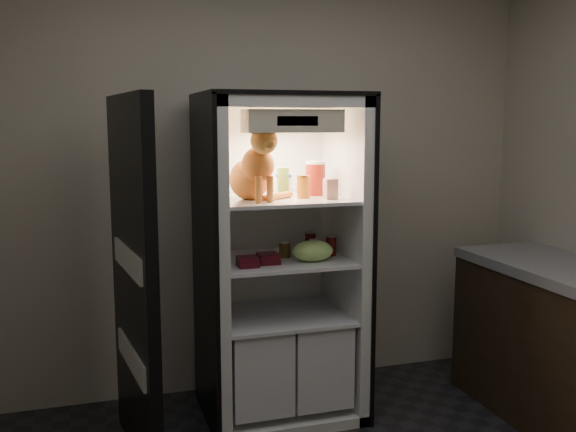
# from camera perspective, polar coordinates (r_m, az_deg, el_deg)

# --- Properties ---
(room_shell) EXTENTS (3.60, 3.60, 3.60)m
(room_shell) POSITION_cam_1_polar(r_m,az_deg,el_deg) (2.37, 8.66, 5.95)
(room_shell) COLOR white
(room_shell) RESTS_ON floor
(refrigerator) EXTENTS (0.90, 0.72, 1.88)m
(refrigerator) POSITION_cam_1_polar(r_m,az_deg,el_deg) (3.78, -0.89, -5.77)
(refrigerator) COLOR white
(refrigerator) RESTS_ON floor
(fridge_door) EXTENTS (0.17, 0.87, 1.85)m
(fridge_door) POSITION_cam_1_polar(r_m,az_deg,el_deg) (3.31, -13.54, -5.87)
(fridge_door) COLOR black
(fridge_door) RESTS_ON floor
(tabby_cat) EXTENTS (0.39, 0.43, 0.44)m
(tabby_cat) POSITION_cam_1_polar(r_m,az_deg,el_deg) (3.50, -3.03, 4.05)
(tabby_cat) COLOR orange
(tabby_cat) RESTS_ON refrigerator
(parmesan_shaker) EXTENTS (0.07, 0.07, 0.17)m
(parmesan_shaker) POSITION_cam_1_polar(r_m,az_deg,el_deg) (3.65, -0.42, 3.02)
(parmesan_shaker) COLOR #238330
(parmesan_shaker) RESTS_ON refrigerator
(mayo_tub) EXTENTS (0.09, 0.09, 0.12)m
(mayo_tub) POSITION_cam_1_polar(r_m,az_deg,el_deg) (3.72, -0.38, 2.78)
(mayo_tub) COLOR white
(mayo_tub) RESTS_ON refrigerator
(salsa_jar) EXTENTS (0.07, 0.07, 0.13)m
(salsa_jar) POSITION_cam_1_polar(r_m,az_deg,el_deg) (3.60, 1.37, 2.63)
(salsa_jar) COLOR #9A240E
(salsa_jar) RESTS_ON refrigerator
(pepper_jar) EXTENTS (0.12, 0.12, 0.20)m
(pepper_jar) POSITION_cam_1_polar(r_m,az_deg,el_deg) (3.74, 2.44, 3.37)
(pepper_jar) COLOR #AA1E16
(pepper_jar) RESTS_ON refrigerator
(cream_carton) EXTENTS (0.07, 0.07, 0.11)m
(cream_carton) POSITION_cam_1_polar(r_m,az_deg,el_deg) (3.56, 3.80, 2.42)
(cream_carton) COLOR silver
(cream_carton) RESTS_ON refrigerator
(soda_can_a) EXTENTS (0.07, 0.07, 0.12)m
(soda_can_a) POSITION_cam_1_polar(r_m,az_deg,el_deg) (3.85, 1.99, -2.33)
(soda_can_a) COLOR black
(soda_can_a) RESTS_ON refrigerator
(soda_can_b) EXTENTS (0.06, 0.06, 0.12)m
(soda_can_b) POSITION_cam_1_polar(r_m,az_deg,el_deg) (3.76, 3.85, -2.64)
(soda_can_b) COLOR black
(soda_can_b) RESTS_ON refrigerator
(soda_can_c) EXTENTS (0.06, 0.06, 0.12)m
(soda_can_c) POSITION_cam_1_polar(r_m,az_deg,el_deg) (3.64, 2.38, -3.00)
(soda_can_c) COLOR black
(soda_can_c) RESTS_ON refrigerator
(condiment_jar) EXTENTS (0.07, 0.07, 0.09)m
(condiment_jar) POSITION_cam_1_polar(r_m,az_deg,el_deg) (3.71, -0.29, -2.94)
(condiment_jar) COLOR #513917
(condiment_jar) RESTS_ON refrigerator
(grape_bag) EXTENTS (0.23, 0.17, 0.12)m
(grape_bag) POSITION_cam_1_polar(r_m,az_deg,el_deg) (3.60, 2.22, -3.11)
(grape_bag) COLOR #9AC95D
(grape_bag) RESTS_ON refrigerator
(berry_box_left) EXTENTS (0.11, 0.11, 0.05)m
(berry_box_left) POSITION_cam_1_polar(r_m,az_deg,el_deg) (3.48, -3.61, -4.08)
(berry_box_left) COLOR #4E0D15
(berry_box_left) RESTS_ON refrigerator
(berry_box_right) EXTENTS (0.11, 0.11, 0.06)m
(berry_box_right) POSITION_cam_1_polar(r_m,az_deg,el_deg) (3.54, -1.77, -3.80)
(berry_box_right) COLOR #4E0D15
(berry_box_right) RESTS_ON refrigerator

